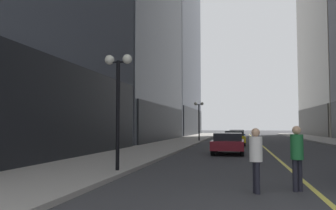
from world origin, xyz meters
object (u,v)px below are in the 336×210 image
car_blue (237,135)px  street_lamp_left_far (199,113)px  pedestrian_in_green_parka (297,153)px  car_yellow (234,137)px  car_maroon (228,143)px  street_lamp_left_near (118,86)px  pedestrian_in_white_shirt (256,155)px

car_blue → street_lamp_left_far: (-4.08, -2.33, 2.54)m
car_blue → pedestrian_in_green_parka: pedestrian_in_green_parka is taller
car_yellow → pedestrian_in_green_parka: pedestrian_in_green_parka is taller
car_maroon → car_yellow: same height
street_lamp_left_near → pedestrian_in_green_parka: bearing=-19.9°
car_blue → pedestrian_in_white_shirt: 31.18m
pedestrian_in_green_parka → street_lamp_left_far: size_ratio=0.40×
car_blue → street_lamp_left_near: 28.91m
car_yellow → car_blue: size_ratio=1.11×
street_lamp_left_near → car_blue: bearing=81.9°
pedestrian_in_white_shirt → pedestrian_in_green_parka: 1.22m
street_lamp_left_far → car_yellow: bearing=-55.8°
car_maroon → car_blue: bearing=88.8°
pedestrian_in_green_parka → street_lamp_left_near: size_ratio=0.40×
street_lamp_left_near → street_lamp_left_far: same height
street_lamp_left_far → street_lamp_left_near: bearing=-90.0°
car_yellow → car_blue: (0.15, 8.11, -0.00)m
car_yellow → car_maroon: bearing=-91.3°
car_blue → pedestrian_in_white_shirt: pedestrian_in_white_shirt is taller
pedestrian_in_green_parka → car_maroon: bearing=100.4°
car_blue → car_yellow: bearing=-91.1°
pedestrian_in_white_shirt → pedestrian_in_green_parka: bearing=24.7°
car_maroon → pedestrian_in_green_parka: bearing=-79.6°
car_yellow → street_lamp_left_far: size_ratio=1.04×
street_lamp_left_far → pedestrian_in_green_parka: bearing=-78.2°
car_yellow → pedestrian_in_green_parka: size_ratio=2.61×
car_maroon → street_lamp_left_far: street_lamp_left_far is taller
car_maroon → car_blue: size_ratio=0.97×
car_blue → pedestrian_in_green_parka: size_ratio=2.36×
car_yellow → street_lamp_left_near: size_ratio=1.04×
car_blue → street_lamp_left_near: size_ratio=0.94×
pedestrian_in_green_parka → street_lamp_left_far: bearing=101.8°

